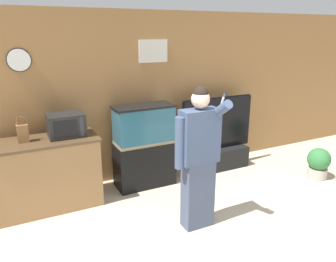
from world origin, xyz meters
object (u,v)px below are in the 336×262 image
at_px(tv_on_stand, 216,148).
at_px(aquarium_on_stand, 144,146).
at_px(knife_block, 23,132).
at_px(counter_island, 48,174).
at_px(microwave, 66,125).
at_px(potted_plant, 319,163).
at_px(person_standing, 198,157).

bearing_deg(tv_on_stand, aquarium_on_stand, -178.37).
xyz_separation_m(knife_block, aquarium_on_stand, (1.64, 0.03, -0.45)).
height_order(counter_island, knife_block, knife_block).
height_order(microwave, potted_plant, microwave).
xyz_separation_m(microwave, person_standing, (1.24, -1.30, -0.21)).
xyz_separation_m(counter_island, knife_block, (-0.24, 0.02, 0.60)).
relative_size(microwave, person_standing, 0.27).
distance_m(counter_island, potted_plant, 4.12).
relative_size(aquarium_on_stand, tv_on_stand, 0.94).
height_order(tv_on_stand, person_standing, person_standing).
height_order(microwave, knife_block, knife_block).
height_order(microwave, person_standing, person_standing).
relative_size(knife_block, aquarium_on_stand, 0.27).
bearing_deg(person_standing, aquarium_on_stand, 95.78).
distance_m(tv_on_stand, person_standing, 1.91).
xyz_separation_m(aquarium_on_stand, tv_on_stand, (1.35, 0.04, -0.27)).
bearing_deg(knife_block, person_standing, -36.03).
distance_m(counter_island, aquarium_on_stand, 1.41).
relative_size(microwave, tv_on_stand, 0.34).
bearing_deg(tv_on_stand, knife_block, -178.60).
height_order(counter_island, tv_on_stand, tv_on_stand).
height_order(knife_block, potted_plant, knife_block).
xyz_separation_m(knife_block, person_standing, (1.77, -1.29, -0.19)).
xyz_separation_m(aquarium_on_stand, person_standing, (0.13, -1.32, 0.27)).
bearing_deg(knife_block, aquarium_on_stand, 1.21).
xyz_separation_m(counter_island, person_standing, (1.53, -1.27, 0.42)).
xyz_separation_m(microwave, tv_on_stand, (2.46, 0.06, -0.75)).
height_order(aquarium_on_stand, tv_on_stand, aquarium_on_stand).
bearing_deg(counter_island, potted_plant, -13.78).
xyz_separation_m(knife_block, potted_plant, (4.24, -1.00, -0.82)).
height_order(knife_block, person_standing, person_standing).
xyz_separation_m(aquarium_on_stand, potted_plant, (2.60, -1.03, -0.37)).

